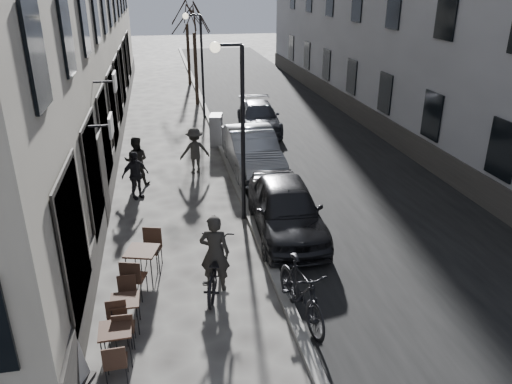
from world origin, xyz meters
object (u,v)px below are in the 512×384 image
object	(u,v)px
pedestrian_near	(136,161)
pedestrian_mid	(195,151)
bistro_set_b	(126,311)
car_far	(259,117)
streetlamp_near	(236,115)
tree_near	(194,18)
utility_cabinet	(216,130)
sign_board	(73,365)
tree_far	(186,11)
car_mid	(252,150)
bicycle	(215,267)
pedestrian_far	(135,175)
moped	(301,292)
bistro_set_c	(143,262)
bistro_set_a	(116,341)
streetlamp_far	(198,55)
car_near	(286,208)

from	to	relation	value
pedestrian_near	pedestrian_mid	bearing A→B (deg)	-149.99
bistro_set_b	pedestrian_mid	size ratio (longest dim) A/B	0.83
car_far	pedestrian_mid	bearing A→B (deg)	-119.62
streetlamp_near	tree_near	xyz separation A→B (m)	(0.07, 15.00, 1.50)
bistro_set_b	pedestrian_near	world-z (taller)	pedestrian_near
bistro_set_b	utility_cabinet	world-z (taller)	utility_cabinet
bistro_set_b	pedestrian_near	size ratio (longest dim) A/B	0.83
streetlamp_near	sign_board	world-z (taller)	streetlamp_near
tree_far	car_mid	xyz separation A→B (m)	(1.10, -17.03, -3.89)
bicycle	car_mid	size ratio (longest dim) A/B	0.46
utility_cabinet	pedestrian_far	bearing A→B (deg)	-110.28
pedestrian_near	moped	bearing A→B (deg)	122.63
pedestrian_far	bistro_set_c	bearing A→B (deg)	-114.94
pedestrian_mid	sign_board	bearing A→B (deg)	65.26
tree_near	pedestrian_mid	xyz separation A→B (m)	(-0.99, -10.87, -3.82)
utility_cabinet	bicycle	bearing A→B (deg)	-84.90
bistro_set_a	bistro_set_c	bearing A→B (deg)	78.19
tree_far	moped	world-z (taller)	tree_far
utility_cabinet	bicycle	distance (m)	10.79
bistro_set_b	bistro_set_c	bearing A→B (deg)	80.06
streetlamp_far	bistro_set_a	size ratio (longest dim) A/B	3.51
tree_far	tree_near	bearing A→B (deg)	-90.00
tree_far	utility_cabinet	xyz separation A→B (m)	(0.16, -13.76, -4.00)
car_mid	bistro_set_b	bearing A→B (deg)	-116.84
bistro_set_c	bicycle	world-z (taller)	bicycle
bistro_set_b	sign_board	distance (m)	1.63
tree_near	car_mid	size ratio (longest dim) A/B	1.21
tree_near	pedestrian_near	size ratio (longest dim) A/B	3.36
bistro_set_a	pedestrian_far	world-z (taller)	pedestrian_far
streetlamp_near	sign_board	distance (m)	7.60
utility_cabinet	pedestrian_far	xyz separation A→B (m)	(-3.21, -5.07, 0.12)
bistro_set_c	pedestrian_near	size ratio (longest dim) A/B	1.03
streetlamp_near	tree_near	size ratio (longest dim) A/B	0.89
pedestrian_near	pedestrian_far	distance (m)	1.21
pedestrian_far	pedestrian_mid	bearing A→B (deg)	15.35
sign_board	car_near	size ratio (longest dim) A/B	0.24
pedestrian_near	car_mid	world-z (taller)	pedestrian_near
streetlamp_far	bicycle	size ratio (longest dim) A/B	2.35
bicycle	pedestrian_mid	size ratio (longest dim) A/B	1.28
streetlamp_far	tree_far	distance (m)	9.12
sign_board	pedestrian_mid	bearing A→B (deg)	96.63
sign_board	car_near	bearing A→B (deg)	66.92
pedestrian_near	pedestrian_far	xyz separation A→B (m)	(-0.01, -1.21, -0.06)
streetlamp_near	bistro_set_c	size ratio (longest dim) A/B	2.91
utility_cabinet	moped	size ratio (longest dim) A/B	0.60
car_near	car_far	distance (m)	10.32
moped	pedestrian_mid	bearing A→B (deg)	90.65
bistro_set_a	pedestrian_far	distance (m)	7.66
bistro_set_a	utility_cabinet	size ratio (longest dim) A/B	1.09
sign_board	pedestrian_mid	distance (m)	10.52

